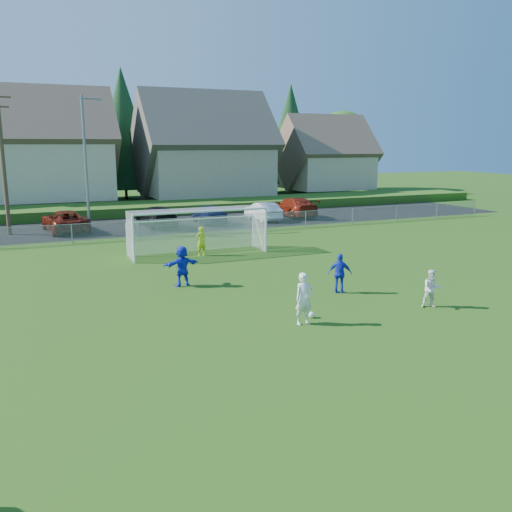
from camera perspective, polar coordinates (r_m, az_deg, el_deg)
The scene contains 20 objects.
ground at distance 15.90m, azimuth 11.81°, elevation -10.39°, with size 160.00×160.00×0.00m, color #193D0C.
asphalt_lot at distance 40.79m, azimuth -11.04°, elevation 3.21°, with size 60.00×60.00×0.00m, color black.
grass_embankment at distance 48.03m, azimuth -13.04°, elevation 4.86°, with size 70.00×6.00×0.80m, color #1E420F.
soccer_ball at distance 18.95m, azimuth 5.87°, elevation -6.17°, with size 0.22×0.22×0.22m, color white.
player_white_a at distance 18.08m, azimuth 5.07°, elevation -4.50°, with size 0.64×0.42×1.76m, color white.
player_white_b at distance 20.85m, azimuth 18.02°, elevation -3.31°, with size 0.69×0.54×1.42m, color white.
player_blue_a at distance 22.03m, azimuth 8.83°, elevation -1.82°, with size 0.94×0.39×1.60m, color #152AC6.
player_blue_b at distance 23.05m, azimuth -7.79°, elevation -1.04°, with size 1.59×0.51×1.72m, color #152AC6.
goalkeeper at distance 29.23m, azimuth -5.80°, elevation 1.57°, with size 0.57×0.37×1.56m, color #D6E61B.
car_c at distance 39.27m, azimuth -19.47°, elevation 3.50°, with size 2.43×5.27×1.46m, color #64170B.
car_d at distance 39.98m, azimuth -10.41°, elevation 4.12°, with size 2.07×5.09×1.48m, color black.
car_e at distance 41.00m, azimuth -4.92°, elevation 4.46°, with size 1.74×4.32×1.47m, color #141F48.
car_f at distance 42.58m, azimuth 0.74°, elevation 4.72°, with size 1.48×4.25×1.40m, color white.
car_g at distance 44.87m, azimuth 3.96°, elevation 5.17°, with size 2.21×5.43×1.58m, color maroon.
soccer_goal at distance 29.60m, azimuth -6.25°, elevation 3.35°, with size 7.42×1.90×2.50m.
chainlink_fence at distance 35.41m, azimuth -9.11°, elevation 3.02°, with size 52.06×0.06×1.20m.
streetlight at distance 38.17m, azimuth -17.43°, elevation 9.61°, with size 1.38×0.18×9.00m.
utility_pole at distance 38.93m, azimuth -25.13°, elevation 9.53°, with size 1.60×0.26×10.00m.
houses_row at distance 55.43m, azimuth -12.80°, elevation 12.94°, with size 53.90×11.45×13.27m.
tree_row at distance 61.43m, azimuth -14.80°, elevation 12.31°, with size 65.98×12.36×13.80m.
Camera 1 is at (-8.69, -11.92, 5.93)m, focal length 38.00 mm.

